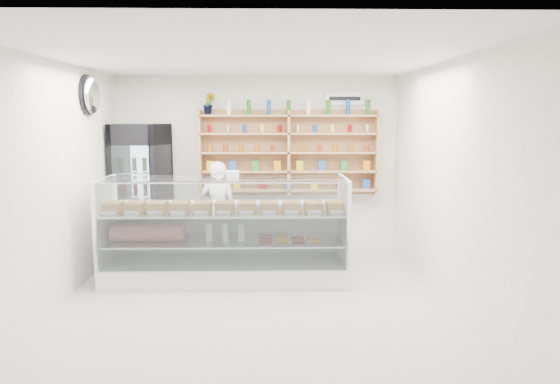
{
  "coord_description": "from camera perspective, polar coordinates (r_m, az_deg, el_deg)",
  "views": [
    {
      "loc": [
        0.2,
        -5.6,
        2.16
      ],
      "look_at": [
        0.33,
        0.9,
        1.18
      ],
      "focal_mm": 32.0,
      "sensor_mm": 36.0,
      "label": 1
    }
  ],
  "objects": [
    {
      "name": "display_counter",
      "position": [
        6.73,
        -6.18,
        -6.88
      ],
      "size": [
        3.18,
        0.95,
        1.38
      ],
      "color": "white",
      "rests_on": "floor"
    },
    {
      "name": "potted_plant",
      "position": [
        8.0,
        -8.12,
        9.97
      ],
      "size": [
        0.19,
        0.16,
        0.34
      ],
      "primitive_type": "imported",
      "rotation": [
        0.0,
        0.0,
        0.02
      ],
      "color": "#1E6626",
      "rests_on": "wall_shelving"
    },
    {
      "name": "wall_shelving",
      "position": [
        7.96,
        0.99,
        4.5
      ],
      "size": [
        2.84,
        0.28,
        1.33
      ],
      "color": "#AB7951",
      "rests_on": "back_wall"
    },
    {
      "name": "wall_sign",
      "position": [
        8.16,
        7.4,
        10.54
      ],
      "size": [
        0.62,
        0.03,
        0.2
      ],
      "primitive_type": "cube",
      "color": "white",
      "rests_on": "back_wall"
    },
    {
      "name": "drinks_cooler",
      "position": [
        7.99,
        -15.47,
        0.15
      ],
      "size": [
        0.86,
        0.85,
        2.06
      ],
      "rotation": [
        0.0,
        0.0,
        -0.19
      ],
      "color": "black",
      "rests_on": "floor"
    },
    {
      "name": "room",
      "position": [
        5.65,
        -3.19,
        0.83
      ],
      "size": [
        5.0,
        5.0,
        5.0
      ],
      "color": "#AFB0B4",
      "rests_on": "ground"
    },
    {
      "name": "security_mirror",
      "position": [
        7.21,
        -20.73,
        10.33
      ],
      "size": [
        0.15,
        0.5,
        0.5
      ],
      "primitive_type": "ellipsoid",
      "color": "silver",
      "rests_on": "left_wall"
    },
    {
      "name": "shop_worker",
      "position": [
        7.56,
        -7.08,
        -2.2
      ],
      "size": [
        0.57,
        0.4,
        1.51
      ],
      "primitive_type": "imported",
      "rotation": [
        0.0,
        0.0,
        3.08
      ],
      "color": "silver",
      "rests_on": "floor"
    }
  ]
}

